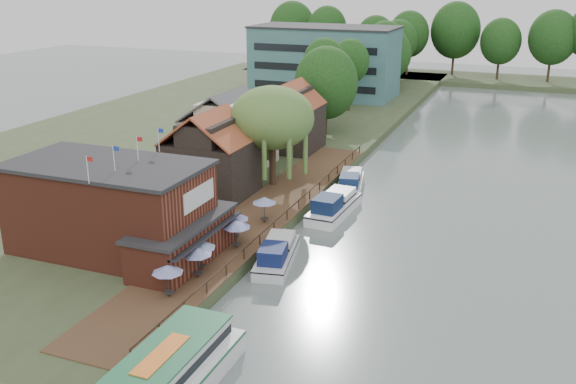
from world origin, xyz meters
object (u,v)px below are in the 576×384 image
(willow, at_px, (272,137))
(umbrella_0, at_px, (168,281))
(cottage_c, at_px, (291,116))
(pub, at_px, (131,210))
(umbrella_4, at_px, (235,226))
(cruiser_0, at_px, (277,251))
(umbrella_2, at_px, (200,256))
(cruiser_1, at_px, (334,203))
(umbrella_1, at_px, (197,262))
(swan, at_px, (233,350))
(cottage_a, at_px, (211,153))
(umbrella_3, at_px, (237,235))
(cottage_b, at_px, (229,129))
(cruiser_2, at_px, (350,180))
(hotel_block, at_px, (325,61))
(umbrella_5, at_px, (264,210))

(willow, relative_size, umbrella_0, 4.39)
(cottage_c, bearing_deg, pub, -90.00)
(umbrella_4, relative_size, cruiser_0, 0.26)
(umbrella_2, bearing_deg, umbrella_0, -90.06)
(umbrella_4, height_order, cruiser_1, umbrella_4)
(willow, xyz_separation_m, umbrella_1, (3.41, -22.10, -3.93))
(umbrella_0, relative_size, swan, 5.40)
(cottage_a, bearing_deg, umbrella_3, -53.89)
(cottage_b, bearing_deg, willow, -33.69)
(pub, bearing_deg, cruiser_0, 23.06)
(cruiser_0, bearing_deg, cruiser_2, 77.98)
(cruiser_2, bearing_deg, cruiser_0, -102.45)
(hotel_block, distance_m, cruiser_1, 58.14)
(umbrella_0, xyz_separation_m, cruiser_1, (4.83, 21.92, -1.09))
(cottage_a, xyz_separation_m, umbrella_2, (7.55, -15.95, -2.96))
(cottage_b, distance_m, cruiser_1, 18.02)
(umbrella_5, bearing_deg, cruiser_2, 76.08)
(umbrella_0, height_order, umbrella_2, same)
(pub, xyz_separation_m, cottage_b, (-4.00, 25.00, 0.60))
(cottage_a, distance_m, umbrella_2, 17.89)
(pub, xyz_separation_m, swan, (12.90, -8.47, -4.43))
(cottage_c, xyz_separation_m, cruiser_2, (10.71, -9.68, -4.18))
(swan, bearing_deg, umbrella_5, 107.79)
(willow, bearing_deg, swan, -71.73)
(umbrella_5, distance_m, cruiser_1, 8.15)
(cottage_a, bearing_deg, umbrella_2, -64.67)
(cottage_c, height_order, willow, willow)
(cottage_a, distance_m, cottage_b, 10.44)
(umbrella_0, height_order, cruiser_1, umbrella_0)
(cottage_c, relative_size, umbrella_0, 3.58)
(pub, bearing_deg, umbrella_5, 53.80)
(cottage_a, bearing_deg, willow, 48.01)
(umbrella_4, bearing_deg, swan, -64.48)
(hotel_block, xyz_separation_m, umbrella_1, (14.91, -73.10, -4.86))
(umbrella_5, xyz_separation_m, cruiser_1, (4.29, 6.84, -1.09))
(umbrella_1, distance_m, cruiser_2, 26.73)
(umbrella_0, relative_size, umbrella_3, 1.00)
(swan, bearing_deg, cottage_b, 116.79)
(umbrella_0, height_order, swan, umbrella_0)
(cottage_c, relative_size, umbrella_3, 3.58)
(cottage_c, xyz_separation_m, swan, (12.90, -42.47, -5.03))
(umbrella_0, xyz_separation_m, umbrella_4, (-0.17, 10.62, 0.00))
(cottage_b, bearing_deg, swan, -63.21)
(hotel_block, relative_size, willow, 2.44)
(umbrella_4, bearing_deg, cruiser_1, 66.14)
(umbrella_0, bearing_deg, pub, 140.40)
(umbrella_0, distance_m, cruiser_0, 10.67)
(hotel_block, distance_m, cruiser_0, 69.33)
(pub, bearing_deg, cruiser_1, 55.45)
(cruiser_0, height_order, swan, cruiser_0)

